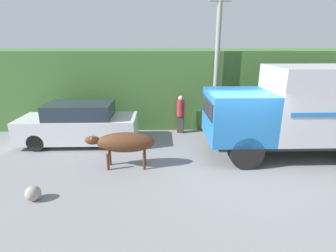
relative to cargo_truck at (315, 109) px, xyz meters
name	(u,v)px	position (x,y,z in m)	size (l,w,h in m)	color
ground_plane	(237,168)	(-2.85, -0.93, -1.77)	(60.00, 60.00, 0.00)	gray
hillside_embankment	(203,81)	(-2.85, 6.57, 0.03)	(32.00, 6.98, 3.59)	#426B33
building_backdrop	(119,91)	(-7.41, 4.55, -0.17)	(5.08, 2.70, 3.17)	#B2BCAD
cargo_truck	(315,109)	(0.00, 0.00, 0.00)	(7.00, 2.26, 3.20)	#2D2D2D
brown_cow	(124,143)	(-6.51, -0.74, -0.89)	(2.24, 0.65, 1.21)	#512D19
parked_suv	(79,124)	(-8.61, 1.49, -0.95)	(4.59, 1.75, 1.68)	silver
pedestrian_on_hill	(181,113)	(-4.43, 2.70, -0.82)	(0.40, 0.40, 1.72)	#38332D
utility_pole	(217,58)	(-2.88, 2.88, 1.53)	(0.90, 0.21, 6.35)	gray
roadside_rock	(33,193)	(-8.68, -2.58, -1.57)	(0.40, 0.40, 0.40)	gray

